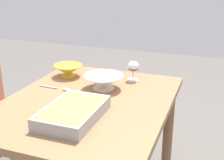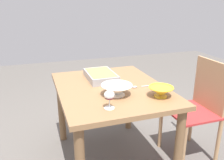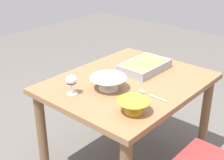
% 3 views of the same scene
% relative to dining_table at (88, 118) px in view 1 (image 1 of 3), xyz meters
% --- Properties ---
extents(dining_table, '(1.14, 0.90, 0.75)m').
position_rel_dining_table_xyz_m(dining_table, '(0.00, 0.00, 0.00)').
color(dining_table, olive).
rests_on(dining_table, ground_plane).
extents(wine_glass, '(0.07, 0.07, 0.13)m').
position_rel_dining_table_xyz_m(wine_glass, '(-0.40, 0.15, 0.20)').
color(wine_glass, white).
rests_on(wine_glass, dining_table).
extents(casserole_dish, '(0.39, 0.25, 0.07)m').
position_rel_dining_table_xyz_m(casserole_dish, '(0.23, 0.03, 0.15)').
color(casserole_dish, '#99999E').
rests_on(casserole_dish, dining_table).
extents(mixing_bowl, '(0.19, 0.19, 0.08)m').
position_rel_dining_table_xyz_m(mixing_bowl, '(-0.33, -0.30, 0.16)').
color(mixing_bowl, yellow).
rests_on(mixing_bowl, dining_table).
extents(small_bowl, '(0.25, 0.25, 0.09)m').
position_rel_dining_table_xyz_m(small_bowl, '(-0.19, 0.02, 0.16)').
color(small_bowl, white).
rests_on(small_bowl, dining_table).
extents(serving_spoon, '(0.03, 0.22, 0.01)m').
position_rel_dining_table_xyz_m(serving_spoon, '(-0.09, -0.22, 0.12)').
color(serving_spoon, silver).
rests_on(serving_spoon, dining_table).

